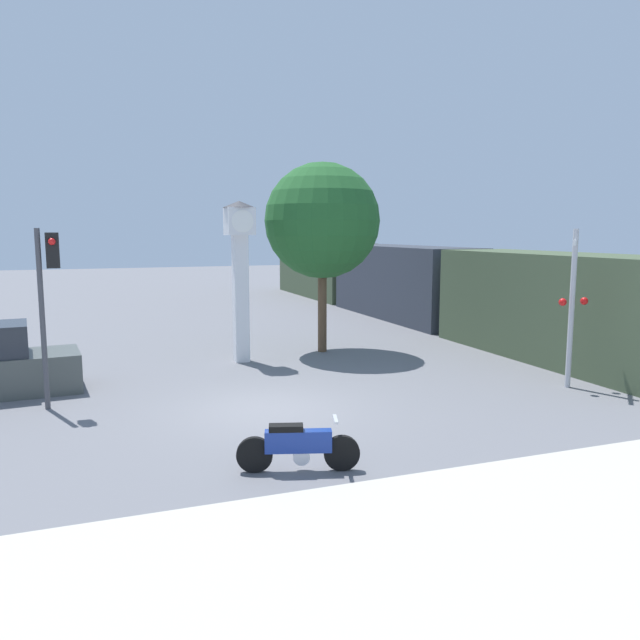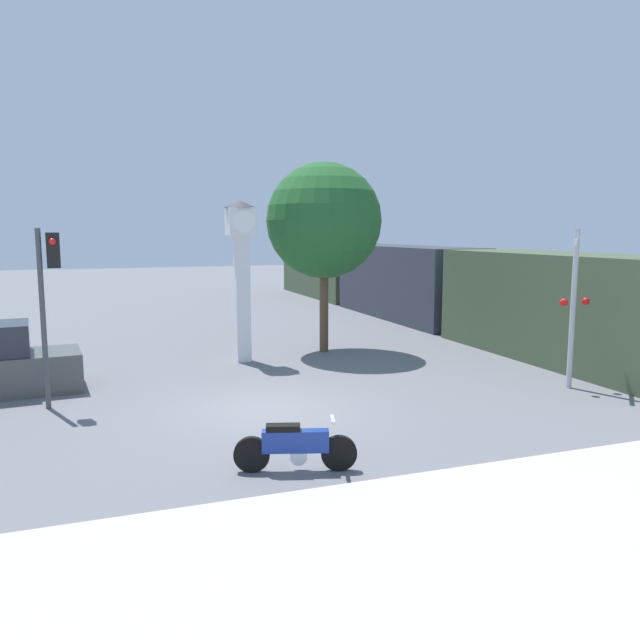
{
  "view_description": "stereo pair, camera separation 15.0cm",
  "coord_description": "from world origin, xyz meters",
  "px_view_note": "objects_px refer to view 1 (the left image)",
  "views": [
    {
      "loc": [
        -3.75,
        -13.57,
        4.09
      ],
      "look_at": [
        1.54,
        0.73,
        1.92
      ],
      "focal_mm": 35.0,
      "sensor_mm": 36.0,
      "label": 1
    },
    {
      "loc": [
        -3.61,
        -13.62,
        4.09
      ],
      "look_at": [
        1.54,
        0.73,
        1.92
      ],
      "focal_mm": 35.0,
      "sensor_mm": 36.0,
      "label": 2
    }
  ],
  "objects_px": {
    "clock_tower": "(240,258)",
    "railroad_crossing_signal": "(572,302)",
    "street_tree": "(322,221)",
    "traffic_light": "(47,286)",
    "motorcycle": "(298,446)",
    "freight_train": "(403,282)"
  },
  "relations": [
    {
      "from": "motorcycle",
      "to": "freight_train",
      "type": "relative_size",
      "value": 0.06
    },
    {
      "from": "clock_tower",
      "to": "street_tree",
      "type": "bearing_deg",
      "value": 12.51
    },
    {
      "from": "clock_tower",
      "to": "traffic_light",
      "type": "bearing_deg",
      "value": -145.08
    },
    {
      "from": "clock_tower",
      "to": "traffic_light",
      "type": "relative_size",
      "value": 1.2
    },
    {
      "from": "motorcycle",
      "to": "street_tree",
      "type": "bearing_deg",
      "value": 84.47
    },
    {
      "from": "clock_tower",
      "to": "railroad_crossing_signal",
      "type": "xyz_separation_m",
      "value": [
        7.33,
        -6.25,
        -1.02
      ]
    },
    {
      "from": "railroad_crossing_signal",
      "to": "clock_tower",
      "type": "bearing_deg",
      "value": 139.57
    },
    {
      "from": "street_tree",
      "to": "traffic_light",
      "type": "bearing_deg",
      "value": -152.2
    },
    {
      "from": "clock_tower",
      "to": "railroad_crossing_signal",
      "type": "bearing_deg",
      "value": -40.43
    },
    {
      "from": "motorcycle",
      "to": "street_tree",
      "type": "xyz_separation_m",
      "value": [
        4.18,
        9.98,
        3.98
      ]
    },
    {
      "from": "freight_train",
      "to": "traffic_light",
      "type": "height_order",
      "value": "traffic_light"
    },
    {
      "from": "traffic_light",
      "to": "clock_tower",
      "type": "bearing_deg",
      "value": 34.92
    },
    {
      "from": "freight_train",
      "to": "traffic_light",
      "type": "distance_m",
      "value": 18.7
    },
    {
      "from": "motorcycle",
      "to": "traffic_light",
      "type": "bearing_deg",
      "value": 143.39
    },
    {
      "from": "freight_train",
      "to": "railroad_crossing_signal",
      "type": "xyz_separation_m",
      "value": [
        -2.31,
        -13.7,
        0.56
      ]
    },
    {
      "from": "motorcycle",
      "to": "railroad_crossing_signal",
      "type": "bearing_deg",
      "value": 37.02
    },
    {
      "from": "traffic_light",
      "to": "street_tree",
      "type": "distance_m",
      "value": 9.5
    },
    {
      "from": "traffic_light",
      "to": "street_tree",
      "type": "xyz_separation_m",
      "value": [
        8.29,
        4.37,
        1.56
      ]
    },
    {
      "from": "clock_tower",
      "to": "freight_train",
      "type": "bearing_deg",
      "value": 37.72
    },
    {
      "from": "traffic_light",
      "to": "railroad_crossing_signal",
      "type": "bearing_deg",
      "value": -11.34
    },
    {
      "from": "motorcycle",
      "to": "traffic_light",
      "type": "height_order",
      "value": "traffic_light"
    },
    {
      "from": "clock_tower",
      "to": "traffic_light",
      "type": "distance_m",
      "value": 6.5
    }
  ]
}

